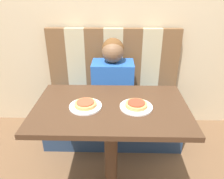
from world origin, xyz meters
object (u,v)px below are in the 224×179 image
at_px(plate_right, 136,107).
at_px(pizza_right, 136,104).
at_px(pizza_left, 85,104).
at_px(plate_left, 86,106).
at_px(person, 113,73).

xyz_separation_m(plate_right, pizza_right, (0.00, 0.00, 0.02)).
bearing_deg(pizza_right, plate_right, 0.00).
bearing_deg(pizza_left, plate_left, 0.00).
height_order(person, pizza_right, person).
relative_size(pizza_left, pizza_right, 1.00).
bearing_deg(person, pizza_right, -76.17).
height_order(plate_right, pizza_left, pizza_left).
xyz_separation_m(person, pizza_left, (-0.17, -0.69, 0.06)).
bearing_deg(person, plate_left, -103.83).
relative_size(person, pizza_right, 4.22).
relative_size(plate_left, pizza_right, 1.48).
bearing_deg(pizza_right, person, 103.83).
distance_m(plate_right, pizza_left, 0.34).
distance_m(person, plate_left, 0.71).
distance_m(person, pizza_left, 0.71).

